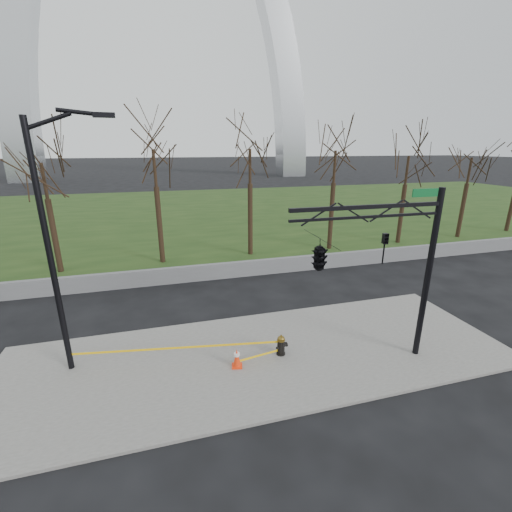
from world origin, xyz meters
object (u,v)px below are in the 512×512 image
object	(u,v)px
fire_hydrant	(281,345)
traffic_cone	(237,358)
traffic_signal_mast	(343,252)
street_light	(55,235)

from	to	relation	value
fire_hydrant	traffic_cone	xyz separation A→B (m)	(-1.68, -0.29, -0.02)
traffic_cone	traffic_signal_mast	distance (m)	4.94
fire_hydrant	traffic_signal_mast	size ratio (longest dim) A/B	0.13
fire_hydrant	street_light	world-z (taller)	street_light
traffic_cone	street_light	world-z (taller)	street_light
street_light	traffic_signal_mast	bearing A→B (deg)	-20.90
street_light	traffic_signal_mast	world-z (taller)	street_light
fire_hydrant	traffic_cone	bearing A→B (deg)	175.03
traffic_cone	traffic_signal_mast	xyz separation A→B (m)	(3.14, -0.89, 3.71)
traffic_cone	street_light	xyz separation A→B (m)	(-5.16, 1.46, 4.26)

